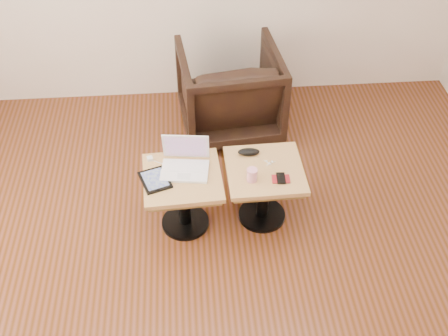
{
  "coord_description": "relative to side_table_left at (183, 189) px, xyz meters",
  "views": [
    {
      "loc": [
        -0.14,
        -2.06,
        2.96
      ],
      "look_at": [
        0.07,
        0.62,
        0.51
      ],
      "focal_mm": 45.0,
      "sensor_mm": 36.0,
      "label": 1
    }
  ],
  "objects": [
    {
      "name": "charging_adapter",
      "position": [
        -0.21,
        0.18,
        0.13
      ],
      "size": [
        0.04,
        0.04,
        0.02
      ],
      "primitive_type": "cube",
      "rotation": [
        0.0,
        0.0,
        0.22
      ],
      "color": "white",
      "rests_on": "side_table_left"
    },
    {
      "name": "striped_cup",
      "position": [
        0.45,
        -0.07,
        0.16
      ],
      "size": [
        0.07,
        0.07,
        0.09
      ],
      "primitive_type": "cylinder",
      "rotation": [
        0.0,
        0.0,
        0.03
      ],
      "color": "#E9427C",
      "rests_on": "side_table_right"
    },
    {
      "name": "armchair",
      "position": [
        0.4,
        1.08,
        0.02
      ],
      "size": [
        0.86,
        0.88,
        0.73
      ],
      "primitive_type": "imported",
      "rotation": [
        0.0,
        0.0,
        3.24
      ],
      "color": "black",
      "rests_on": "ground"
    },
    {
      "name": "side_table_right",
      "position": [
        0.55,
        0.03,
        0.0
      ],
      "size": [
        0.52,
        0.52,
        0.46
      ],
      "rotation": [
        0.0,
        0.0,
        0.02
      ],
      "color": "black",
      "rests_on": "ground"
    },
    {
      "name": "glasses_case",
      "position": [
        0.46,
        0.18,
        0.14
      ],
      "size": [
        0.15,
        0.07,
        0.05
      ],
      "primitive_type": "ellipsoid",
      "rotation": [
        0.0,
        0.0,
        -0.05
      ],
      "color": "black",
      "rests_on": "side_table_right"
    },
    {
      "name": "side_table_left",
      "position": [
        0.0,
        0.0,
        0.0
      ],
      "size": [
        0.53,
        0.53,
        0.46
      ],
      "rotation": [
        0.0,
        0.0,
        0.05
      ],
      "color": "black",
      "rests_on": "ground"
    },
    {
      "name": "room_shell",
      "position": [
        0.2,
        -0.62,
        1.0
      ],
      "size": [
        4.52,
        4.52,
        2.71
      ],
      "color": "#4D270C",
      "rests_on": "ground"
    },
    {
      "name": "earbuds_tangle",
      "position": [
        0.58,
        0.08,
        0.12
      ],
      "size": [
        0.07,
        0.05,
        0.01
      ],
      "color": "white",
      "rests_on": "side_table_right"
    },
    {
      "name": "tablet",
      "position": [
        -0.18,
        -0.03,
        0.12
      ],
      "size": [
        0.23,
        0.26,
        0.02
      ],
      "rotation": [
        0.0,
        0.0,
        0.33
      ],
      "color": "black",
      "rests_on": "side_table_left"
    },
    {
      "name": "phone_on_sleeve",
      "position": [
        0.64,
        -0.08,
        0.12
      ],
      "size": [
        0.12,
        0.11,
        0.01
      ],
      "rotation": [
        0.0,
        0.0,
        -0.05
      ],
      "color": "maroon",
      "rests_on": "side_table_right"
    },
    {
      "name": "laptop",
      "position": [
        0.02,
        0.08,
        0.16
      ],
      "size": [
        0.34,
        0.28,
        0.22
      ],
      "rotation": [
        0.0,
        0.0,
        -0.13
      ],
      "color": "white",
      "rests_on": "side_table_left"
    }
  ]
}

